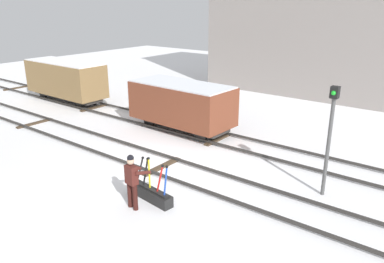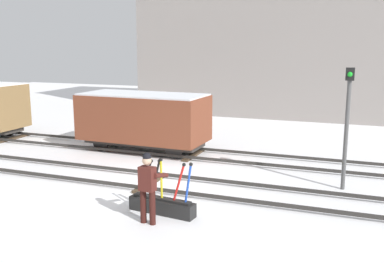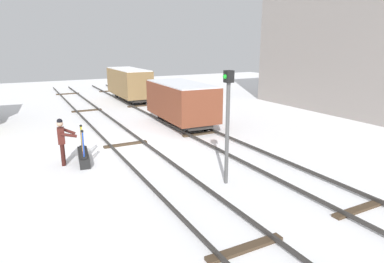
{
  "view_description": "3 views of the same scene",
  "coord_description": "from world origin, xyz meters",
  "px_view_note": "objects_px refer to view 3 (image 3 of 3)",
  "views": [
    {
      "loc": [
        8.98,
        -9.71,
        5.98
      ],
      "look_at": [
        1.13,
        0.4,
        1.58
      ],
      "focal_mm": 35.45,
      "sensor_mm": 36.0,
      "label": 1
    },
    {
      "loc": [
        5.88,
        -11.76,
        4.21
      ],
      "look_at": [
        0.93,
        1.21,
        1.5
      ],
      "focal_mm": 41.4,
      "sensor_mm": 36.0,
      "label": 2
    },
    {
      "loc": [
        13.86,
        -4.0,
        4.34
      ],
      "look_at": [
        1.86,
        2.36,
        0.77
      ],
      "focal_mm": 31.06,
      "sensor_mm": 36.0,
      "label": 3
    }
  ],
  "objects_px": {
    "switch_lever_frame": "(83,155)",
    "freight_car_back_track": "(181,101)",
    "signal_post": "(228,116)",
    "freight_car_far_end": "(129,83)",
    "rail_worker": "(62,139)"
  },
  "relations": [
    {
      "from": "signal_post",
      "to": "freight_car_far_end",
      "type": "xyz_separation_m",
      "value": [
        -17.0,
        2.19,
        -0.78
      ]
    },
    {
      "from": "signal_post",
      "to": "freight_car_back_track",
      "type": "xyz_separation_m",
      "value": [
        -7.72,
        2.19,
        -0.87
      ]
    },
    {
      "from": "switch_lever_frame",
      "to": "freight_car_back_track",
      "type": "bearing_deg",
      "value": 127.92
    },
    {
      "from": "switch_lever_frame",
      "to": "signal_post",
      "type": "bearing_deg",
      "value": 48.12
    },
    {
      "from": "rail_worker",
      "to": "freight_car_far_end",
      "type": "bearing_deg",
      "value": 159.77
    },
    {
      "from": "switch_lever_frame",
      "to": "signal_post",
      "type": "relative_size",
      "value": 0.51
    },
    {
      "from": "rail_worker",
      "to": "signal_post",
      "type": "bearing_deg",
      "value": 52.69
    },
    {
      "from": "freight_car_back_track",
      "to": "switch_lever_frame",
      "type": "bearing_deg",
      "value": -57.17
    },
    {
      "from": "freight_car_far_end",
      "to": "freight_car_back_track",
      "type": "bearing_deg",
      "value": 0.31
    },
    {
      "from": "switch_lever_frame",
      "to": "signal_post",
      "type": "xyz_separation_m",
      "value": [
        4.21,
        3.68,
        1.97
      ]
    },
    {
      "from": "signal_post",
      "to": "freight_car_back_track",
      "type": "height_order",
      "value": "signal_post"
    },
    {
      "from": "switch_lever_frame",
      "to": "signal_post",
      "type": "distance_m",
      "value": 5.92
    },
    {
      "from": "freight_car_back_track",
      "to": "freight_car_far_end",
      "type": "bearing_deg",
      "value": -178.1
    },
    {
      "from": "switch_lever_frame",
      "to": "freight_car_back_track",
      "type": "relative_size",
      "value": 0.36
    },
    {
      "from": "freight_car_far_end",
      "to": "freight_car_back_track",
      "type": "relative_size",
      "value": 1.12
    }
  ]
}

